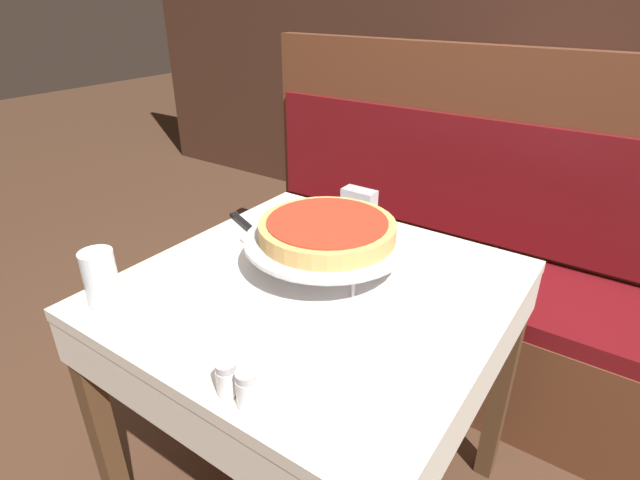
% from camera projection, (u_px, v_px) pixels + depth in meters
% --- Properties ---
extents(dining_table_front, '(0.84, 0.84, 0.76)m').
position_uv_depth(dining_table_front, '(315.00, 316.00, 1.21)').
color(dining_table_front, beige).
rests_on(dining_table_front, ground_plane).
extents(dining_table_rear, '(0.76, 0.76, 0.76)m').
position_uv_depth(dining_table_rear, '(520.00, 157.00, 2.37)').
color(dining_table_rear, red).
rests_on(dining_table_rear, ground_plane).
extents(booth_bench, '(1.70, 0.51, 1.21)m').
position_uv_depth(booth_bench, '(432.00, 281.00, 1.97)').
color(booth_bench, brown).
rests_on(booth_bench, ground_plane).
extents(back_wall_panel, '(6.00, 0.04, 2.40)m').
position_uv_depth(back_wall_panel, '(557.00, 27.00, 2.53)').
color(back_wall_panel, '#3D2319').
rests_on(back_wall_panel, ground_plane).
extents(pizza_pan_stand, '(0.40, 0.40, 0.09)m').
position_uv_depth(pizza_pan_stand, '(327.00, 241.00, 1.19)').
color(pizza_pan_stand, '#ADADB2').
rests_on(pizza_pan_stand, dining_table_front).
extents(deep_dish_pizza, '(0.32, 0.32, 0.04)m').
position_uv_depth(deep_dish_pizza, '(327.00, 229.00, 1.17)').
color(deep_dish_pizza, tan).
rests_on(deep_dish_pizza, pizza_pan_stand).
extents(pizza_server, '(0.27, 0.16, 0.01)m').
position_uv_depth(pizza_server, '(254.00, 233.00, 1.39)').
color(pizza_server, '#BCBCC1').
rests_on(pizza_server, dining_table_front).
extents(water_glass_near, '(0.07, 0.07, 0.12)m').
position_uv_depth(water_glass_near, '(100.00, 277.00, 1.07)').
color(water_glass_near, silver).
rests_on(water_glass_near, dining_table_front).
extents(salt_shaker, '(0.04, 0.04, 0.06)m').
position_uv_depth(salt_shaker, '(227.00, 378.00, 0.84)').
color(salt_shaker, silver).
rests_on(salt_shaker, dining_table_front).
extents(pepper_shaker, '(0.04, 0.04, 0.07)m').
position_uv_depth(pepper_shaker, '(247.00, 389.00, 0.81)').
color(pepper_shaker, silver).
rests_on(pepper_shaker, dining_table_front).
extents(napkin_holder, '(0.10, 0.05, 0.09)m').
position_uv_depth(napkin_holder, '(359.00, 204.00, 1.47)').
color(napkin_holder, '#B2B2B7').
rests_on(napkin_holder, dining_table_front).
extents(condiment_caddy, '(0.13, 0.13, 0.18)m').
position_uv_depth(condiment_caddy, '(534.00, 122.00, 2.38)').
color(condiment_caddy, black).
rests_on(condiment_caddy, dining_table_rear).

